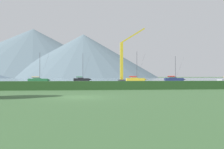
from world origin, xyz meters
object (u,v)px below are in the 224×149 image
object	(u,v)px
sailboat_slip_4	(82,79)
sailboat_slip_2	(174,79)
sailboat_slip_7	(38,80)
dock_crane	(123,64)
sailboat_slip_8	(136,79)

from	to	relation	value
sailboat_slip_4	sailboat_slip_2	bearing A→B (deg)	-9.09
sailboat_slip_7	dock_crane	bearing A→B (deg)	-26.59
sailboat_slip_4	dock_crane	world-z (taller)	dock_crane
sailboat_slip_8	dock_crane	xyz separation A→B (m)	(-7.75, -18.82, 4.49)
sailboat_slip_2	dock_crane	distance (m)	31.33
sailboat_slip_7	dock_crane	world-z (taller)	dock_crane
sailboat_slip_4	sailboat_slip_8	size ratio (longest dim) A/B	1.00
sailboat_slip_4	dock_crane	bearing A→B (deg)	-66.14
sailboat_slip_2	sailboat_slip_7	xyz separation A→B (m)	(-48.73, -8.64, -0.06)
sailboat_slip_4	dock_crane	size ratio (longest dim) A/B	0.68
sailboat_slip_2	dock_crane	bearing A→B (deg)	-131.46
sailboat_slip_7	sailboat_slip_4	bearing A→B (deg)	43.28
sailboat_slip_2	sailboat_slip_7	bearing A→B (deg)	-163.36
sailboat_slip_2	sailboat_slip_4	size ratio (longest dim) A/B	0.87
sailboat_slip_2	sailboat_slip_7	size ratio (longest dim) A/B	0.99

